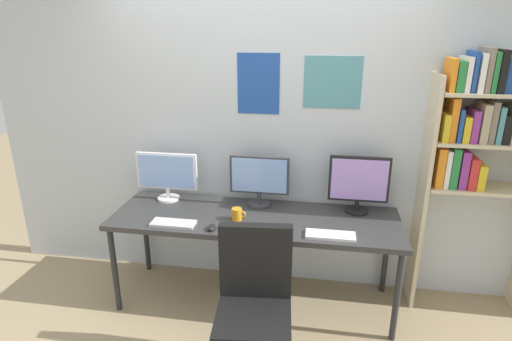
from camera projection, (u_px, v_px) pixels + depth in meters
The scene contains 11 objects.
wall_back at pixel (264, 131), 3.35m from camera, with size 4.56×0.11×2.60m.
desk at pixel (255, 223), 3.15m from camera, with size 2.16×0.68×0.74m.
bookshelf at pixel (481, 144), 2.92m from camera, with size 0.83×0.28×1.97m.
office_chair at pixel (254, 322), 2.52m from camera, with size 0.52×0.52×0.99m.
monitor_left at pixel (167, 174), 3.38m from camera, with size 0.50×0.18×0.40m.
monitor_center at pixel (259, 179), 3.26m from camera, with size 0.47×0.18×0.41m.
monitor_right at pixel (359, 183), 3.14m from camera, with size 0.45×0.18×0.44m.
keyboard_left at pixel (173, 223), 3.01m from camera, with size 0.32×0.13×0.02m, color silver.
keyboard_right at pixel (330, 235), 2.83m from camera, with size 0.34×0.13×0.02m, color silver.
computer_mouse at pixel (212, 227), 2.93m from camera, with size 0.06×0.10×0.03m, color black.
coffee_mug at pixel (237, 214), 3.07m from camera, with size 0.11×0.08×0.09m.
Camera 1 is at (0.47, -2.21, 2.10)m, focal length 29.24 mm.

